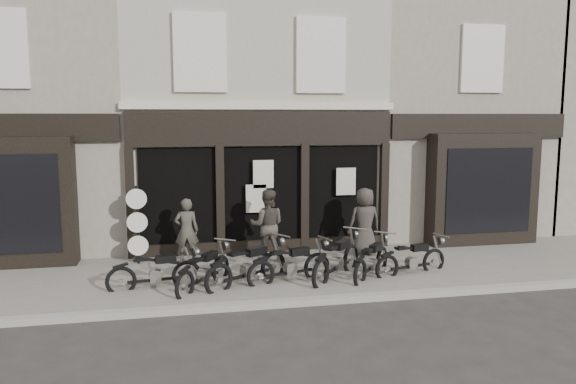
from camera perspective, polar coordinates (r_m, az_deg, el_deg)
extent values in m
plane|color=#2D2B28|center=(12.71, -0.44, -9.62)|extent=(90.00, 90.00, 0.00)
cube|color=slate|center=(13.54, -1.19, -8.26)|extent=(30.00, 4.20, 0.12)
cube|color=gray|center=(11.52, 0.78, -11.14)|extent=(30.00, 0.25, 0.13)
cube|color=#A9A291|center=(18.05, -4.18, 8.71)|extent=(7.20, 6.00, 8.20)
cube|color=black|center=(15.00, -2.62, 6.43)|extent=(7.10, 0.18, 0.90)
cube|color=black|center=(15.23, -2.61, -0.91)|extent=(6.50, 0.10, 2.95)
cube|color=black|center=(15.41, -2.54, -5.66)|extent=(7.10, 0.20, 0.44)
cube|color=beige|center=(15.03, -2.66, 8.72)|extent=(7.30, 0.22, 0.18)
cube|color=silver|center=(14.95, -8.94, 13.83)|extent=(1.35, 0.12, 2.00)
cube|color=black|center=(14.98, -8.94, 13.82)|extent=(1.05, 0.06, 1.70)
cube|color=silver|center=(15.44, 3.36, 13.71)|extent=(1.35, 0.12, 2.00)
cube|color=black|center=(15.47, 3.33, 13.70)|extent=(1.05, 0.06, 1.70)
cube|color=black|center=(15.01, -15.69, -1.14)|extent=(0.22, 0.22, 3.00)
cube|color=black|center=(15.01, -6.91, -0.90)|extent=(0.22, 0.22, 3.00)
cube|color=black|center=(15.37, 1.67, -0.64)|extent=(0.22, 0.22, 3.00)
cube|color=black|center=(16.05, 9.69, -0.39)|extent=(0.22, 0.22, 3.00)
cube|color=beige|center=(14.96, -2.52, 1.82)|extent=(0.55, 0.04, 0.75)
cube|color=beige|center=(15.52, 5.90, 1.08)|extent=(0.55, 0.04, 0.75)
cube|color=beige|center=(15.01, -3.26, -0.66)|extent=(0.55, 0.04, 0.75)
cube|color=gray|center=(18.34, -24.46, 8.03)|extent=(5.50, 6.00, 8.20)
cube|color=black|center=(15.24, -26.72, -0.98)|extent=(3.20, 0.70, 3.20)
cube|color=black|center=(14.90, -27.06, -1.18)|extent=(2.60, 0.06, 2.40)
cube|color=black|center=(15.38, -26.84, 5.83)|extent=(5.40, 0.16, 0.70)
cube|color=black|center=(15.50, -27.24, 12.86)|extent=(1.00, 0.06, 1.60)
cube|color=gray|center=(19.90, 14.48, 8.40)|extent=(5.50, 6.00, 8.20)
cube|color=black|center=(17.07, 19.12, 0.28)|extent=(3.20, 0.70, 3.20)
cube|color=black|center=(16.78, 19.73, 0.13)|extent=(2.60, 0.06, 2.40)
cube|color=black|center=(17.20, 18.88, 6.36)|extent=(5.40, 0.16, 0.70)
cube|color=silver|center=(17.28, 19.15, 12.67)|extent=(1.30, 0.10, 1.90)
cube|color=black|center=(17.31, 19.09, 12.66)|extent=(1.00, 0.06, 1.60)
torus|color=black|center=(12.66, -10.27, -8.30)|extent=(0.66, 0.18, 0.65)
torus|color=black|center=(12.52, -16.61, -8.69)|extent=(0.66, 0.18, 0.65)
cube|color=black|center=(12.59, -13.41, -8.67)|extent=(1.13, 0.21, 0.06)
cube|color=gray|center=(12.57, -13.34, -8.33)|extent=(0.25, 0.20, 0.25)
cube|color=black|center=(12.50, -12.34, -6.67)|extent=(0.46, 0.22, 0.16)
cube|color=black|center=(12.43, -14.80, -6.64)|extent=(0.31, 0.23, 0.06)
cylinder|color=gray|center=(12.54, -9.39, -5.46)|extent=(0.11, 0.55, 0.03)
torus|color=black|center=(13.00, -6.86, -7.77)|extent=(0.46, 0.59, 0.66)
torus|color=black|center=(11.87, -10.44, -9.38)|extent=(0.46, 0.59, 0.66)
cube|color=black|center=(12.44, -8.56, -8.71)|extent=(0.72, 0.97, 0.06)
cube|color=gray|center=(12.43, -8.52, -8.35)|extent=(0.28, 0.29, 0.25)
cube|color=black|center=(12.53, -7.97, -6.46)|extent=(0.40, 0.46, 0.17)
cube|color=black|center=(12.08, -9.36, -6.84)|extent=(0.33, 0.35, 0.06)
cylinder|color=gray|center=(13.03, -6.42, -4.82)|extent=(0.48, 0.36, 0.04)
torus|color=black|center=(12.99, -1.52, -7.59)|extent=(0.67, 0.47, 0.73)
torus|color=black|center=(12.05, -7.06, -8.88)|extent=(0.67, 0.47, 0.73)
cube|color=black|center=(12.52, -4.18, -8.41)|extent=(1.11, 0.72, 0.06)
cube|color=gray|center=(12.51, -4.11, -8.01)|extent=(0.32, 0.30, 0.28)
cube|color=black|center=(12.56, -3.22, -6.02)|extent=(0.51, 0.42, 0.18)
cube|color=black|center=(12.18, -5.38, -6.27)|extent=(0.39, 0.35, 0.06)
cylinder|color=gray|center=(12.98, -0.76, -4.39)|extent=(0.36, 0.55, 0.04)
torus|color=black|center=(13.08, 2.93, -7.61)|extent=(0.67, 0.29, 0.67)
torus|color=black|center=(12.41, -2.80, -8.46)|extent=(0.67, 0.29, 0.67)
cube|color=black|center=(12.74, 0.15, -8.20)|extent=(1.14, 0.40, 0.06)
cube|color=gray|center=(12.73, 0.22, -7.85)|extent=(0.28, 0.24, 0.26)
cube|color=black|center=(12.75, 1.17, -6.07)|extent=(0.49, 0.30, 0.17)
cube|color=black|center=(12.48, -1.06, -6.19)|extent=(0.34, 0.28, 0.06)
cylinder|color=gray|center=(13.04, 3.77, -4.70)|extent=(0.20, 0.56, 0.04)
torus|color=black|center=(13.74, 6.38, -6.77)|extent=(0.57, 0.61, 0.73)
torus|color=black|center=(12.38, 3.33, -8.36)|extent=(0.57, 0.61, 0.73)
cube|color=black|center=(13.07, 4.93, -7.71)|extent=(0.91, 0.98, 0.06)
cube|color=gray|center=(13.06, 4.98, -7.32)|extent=(0.32, 0.32, 0.28)
cube|color=black|center=(13.19, 5.49, -5.34)|extent=(0.47, 0.49, 0.18)
cube|color=black|center=(12.65, 4.32, -5.70)|extent=(0.38, 0.38, 0.06)
cylinder|color=gray|center=(13.79, 6.83, -3.68)|extent=(0.49, 0.45, 0.04)
torus|color=black|center=(13.90, 9.49, -6.81)|extent=(0.49, 0.55, 0.66)
torus|color=black|center=(12.64, 7.33, -8.26)|extent=(0.49, 0.55, 0.66)
cube|color=black|center=(13.28, 8.46, -7.66)|extent=(0.78, 0.90, 0.06)
cube|color=gray|center=(13.28, 8.50, -7.32)|extent=(0.28, 0.29, 0.25)
cube|color=black|center=(13.40, 8.88, -5.58)|extent=(0.41, 0.44, 0.16)
cube|color=black|center=(12.90, 8.04, -5.91)|extent=(0.33, 0.34, 0.06)
cylinder|color=gray|center=(13.96, 9.84, -4.09)|extent=(0.45, 0.39, 0.03)
torus|color=black|center=(14.04, 14.56, -6.85)|extent=(0.64, 0.25, 0.64)
torus|color=black|center=(13.20, 10.02, -7.64)|extent=(0.64, 0.25, 0.64)
cube|color=black|center=(13.62, 12.36, -7.39)|extent=(1.10, 0.33, 0.06)
cube|color=gray|center=(13.61, 12.43, -7.07)|extent=(0.26, 0.22, 0.25)
cube|color=black|center=(13.67, 13.22, -5.49)|extent=(0.46, 0.27, 0.16)
cube|color=black|center=(13.33, 11.46, -5.60)|extent=(0.32, 0.26, 0.06)
cylinder|color=gray|center=(14.03, 15.29, -4.27)|extent=(0.17, 0.54, 0.03)
imported|color=#3F3C33|center=(14.32, -10.27, -3.87)|extent=(0.61, 0.42, 1.64)
imported|color=#413B34|center=(14.30, -2.12, -3.38)|extent=(1.01, 0.85, 1.83)
imported|color=#36312D|center=(14.98, 7.79, -2.99)|extent=(0.92, 0.64, 1.80)
cylinder|color=black|center=(14.69, -14.90, -7.38)|extent=(0.33, 0.33, 0.05)
cylinder|color=black|center=(14.46, -15.04, -3.49)|extent=(0.06, 0.06, 2.08)
cylinder|color=black|center=(14.31, -15.15, -0.67)|extent=(0.51, 0.04, 0.51)
cylinder|color=silver|center=(14.29, -15.16, -0.68)|extent=(0.51, 0.01, 0.51)
cylinder|color=black|center=(14.41, -15.07, -2.99)|extent=(0.51, 0.04, 0.51)
cylinder|color=silver|center=(14.38, -15.07, -3.00)|extent=(0.51, 0.01, 0.51)
cylinder|color=black|center=(14.52, -14.99, -5.27)|extent=(0.51, 0.04, 0.51)
cylinder|color=silver|center=(14.50, -14.99, -5.29)|extent=(0.51, 0.01, 0.51)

